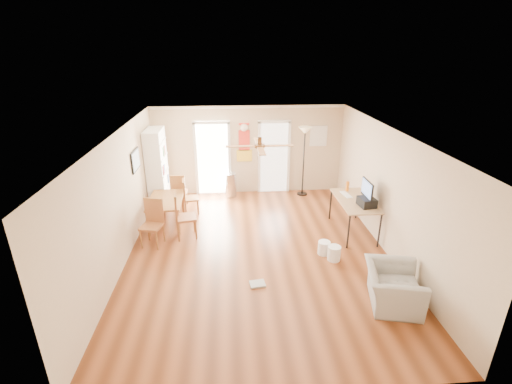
{
  "coord_description": "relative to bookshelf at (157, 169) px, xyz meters",
  "views": [
    {
      "loc": [
        -0.56,
        -6.79,
        4.14
      ],
      "look_at": [
        0.0,
        0.6,
        1.15
      ],
      "focal_mm": 25.44,
      "sensor_mm": 36.0,
      "label": 1
    }
  ],
  "objects": [
    {
      "name": "wastebasket_a",
      "position": [
        3.91,
        -2.88,
        -0.92
      ],
      "size": [
        0.3,
        0.3,
        0.29
      ],
      "primitive_type": "cylinder",
      "rotation": [
        0.0,
        0.0,
        -0.18
      ],
      "color": "white",
      "rests_on": "floor"
    },
    {
      "name": "bathroom_doorway",
      "position": [
        3.27,
        0.81,
        -0.02
      ],
      "size": [
        0.8,
        0.1,
        2.1
      ],
      "primitive_type": null,
      "color": "white",
      "rests_on": "wall_back"
    },
    {
      "name": "imac",
      "position": [
        4.99,
        -2.2,
        0.04
      ],
      "size": [
        0.27,
        0.6,
        0.56
      ],
      "primitive_type": null,
      "rotation": [
        0.0,
        0.0,
        -0.31
      ],
      "color": "black",
      "rests_on": "computer_desk"
    },
    {
      "name": "keyboard",
      "position": [
        4.72,
        -1.63,
        -0.23
      ],
      "size": [
        0.2,
        0.45,
        0.02
      ],
      "primitive_type": "cube",
      "rotation": [
        0.0,
        0.0,
        0.15
      ],
      "color": "white",
      "rests_on": "computer_desk"
    },
    {
      "name": "floor_cloth",
      "position": [
        2.41,
        -3.86,
        -1.05
      ],
      "size": [
        0.31,
        0.26,
        0.04
      ],
      "primitive_type": "cube",
      "rotation": [
        0.0,
        0.0,
        0.14
      ],
      "color": "#A8A9A3",
      "rests_on": "floor"
    },
    {
      "name": "wastebasket_b",
      "position": [
        4.06,
        -3.12,
        -0.91
      ],
      "size": [
        0.31,
        0.31,
        0.31
      ],
      "primitive_type": "cylinder",
      "rotation": [
        0.0,
        0.0,
        0.17
      ],
      "color": "white",
      "rests_on": "floor"
    },
    {
      "name": "bookshelf",
      "position": [
        0.0,
        0.0,
        0.0
      ],
      "size": [
        0.59,
        1.02,
        2.14
      ],
      "primitive_type": null,
      "rotation": [
        0.0,
        0.0,
        -0.17
      ],
      "color": "white",
      "rests_on": "floor"
    },
    {
      "name": "armchair",
      "position": [
        4.67,
        -4.54,
        -0.74
      ],
      "size": [
        1.1,
        1.19,
        0.66
      ],
      "primitive_type": "imported",
      "rotation": [
        0.0,
        0.0,
        1.34
      ],
      "color": "#9C9C97",
      "rests_on": "floor"
    },
    {
      "name": "dining_chair_right_b",
      "position": [
        0.92,
        -1.87,
        -0.52
      ],
      "size": [
        0.52,
        0.52,
        1.1
      ],
      "primitive_type": null,
      "rotation": [
        0.0,
        0.0,
        1.75
      ],
      "color": "#965730",
      "rests_on": "floor"
    },
    {
      "name": "floor",
      "position": [
        2.52,
        -2.67,
        -1.07
      ],
      "size": [
        7.0,
        7.0,
        0.0
      ],
      "primitive_type": "plane",
      "color": "brown",
      "rests_on": "ground"
    },
    {
      "name": "torchiere_lamp",
      "position": [
        4.1,
        0.48,
        -0.05
      ],
      "size": [
        0.48,
        0.48,
        2.04
      ],
      "primitive_type": null,
      "rotation": [
        0.0,
        0.0,
        0.29
      ],
      "color": "black",
      "rests_on": "floor"
    },
    {
      "name": "dining_chair_right_a",
      "position": [
        0.92,
        -0.57,
        -0.61
      ],
      "size": [
        0.43,
        0.43,
        0.92
      ],
      "primitive_type": null,
      "rotation": [
        0.0,
        0.0,
        1.71
      ],
      "color": "olive",
      "rests_on": "floor"
    },
    {
      "name": "framed_poster",
      "position": [
        -0.21,
        -1.27,
        0.63
      ],
      "size": [
        0.04,
        0.66,
        0.48
      ],
      "primitive_type": "cube",
      "color": "black",
      "rests_on": "wall_left"
    },
    {
      "name": "dining_table",
      "position": [
        0.37,
        -1.19,
        -0.74
      ],
      "size": [
        0.82,
        1.35,
        0.67
      ],
      "primitive_type": null,
      "rotation": [
        0.0,
        0.0,
        0.02
      ],
      "color": "#AA6D36",
      "rests_on": "floor"
    },
    {
      "name": "crown_molding",
      "position": [
        2.52,
        -2.67,
        1.49
      ],
      "size": [
        5.5,
        7.0,
        0.08
      ],
      "primitive_type": null,
      "color": "white",
      "rests_on": "wall_back"
    },
    {
      "name": "ac_grille",
      "position": [
        4.57,
        0.8,
        0.63
      ],
      "size": [
        0.5,
        0.04,
        0.6
      ],
      "primitive_type": "cube",
      "color": "white",
      "rests_on": "wall_back"
    },
    {
      "name": "wall_front",
      "position": [
        2.52,
        -6.17,
        0.23
      ],
      "size": [
        5.5,
        0.04,
        2.6
      ],
      "primitive_type": null,
      "color": "beige",
      "rests_on": "floor"
    },
    {
      "name": "orange_bottle",
      "position": [
        4.82,
        -1.38,
        -0.12
      ],
      "size": [
        0.1,
        0.1,
        0.24
      ],
      "primitive_type": "cylinder",
      "rotation": [
        0.0,
        0.0,
        0.22
      ],
      "color": "orange",
      "rests_on": "computer_desk"
    },
    {
      "name": "trash_can",
      "position": [
        1.97,
        0.49,
        -0.71
      ],
      "size": [
        0.35,
        0.35,
        0.72
      ],
      "primitive_type": "cylinder",
      "rotation": [
        0.0,
        0.0,
        -0.07
      ],
      "color": "#A8A8AA",
      "rests_on": "floor"
    },
    {
      "name": "wall_right",
      "position": [
        5.27,
        -2.67,
        0.23
      ],
      "size": [
        0.04,
        7.0,
        2.6
      ],
      "primitive_type": null,
      "color": "beige",
      "rests_on": "floor"
    },
    {
      "name": "kitchen_doorway",
      "position": [
        1.47,
        0.81,
        -0.02
      ],
      "size": [
        0.9,
        0.1,
        2.1
      ],
      "primitive_type": null,
      "color": "white",
      "rests_on": "wall_back"
    },
    {
      "name": "ceiling",
      "position": [
        2.52,
        -2.67,
        1.53
      ],
      "size": [
        5.5,
        7.0,
        0.0
      ],
      "primitive_type": null,
      "color": "silver",
      "rests_on": "floor"
    },
    {
      "name": "printer",
      "position": [
        4.97,
        -2.3,
        -0.14
      ],
      "size": [
        0.38,
        0.42,
        0.2
      ],
      "primitive_type": "cube",
      "rotation": [
        0.0,
        0.0,
        0.14
      ],
      "color": "black",
      "rests_on": "computer_desk"
    },
    {
      "name": "ceiling_fan",
      "position": [
        2.52,
        -2.97,
        1.36
      ],
      "size": [
        1.24,
        1.24,
        0.2
      ],
      "primitive_type": null,
      "color": "#593819",
      "rests_on": "ceiling"
    },
    {
      "name": "computer_desk",
      "position": [
        4.83,
        -1.94,
        -0.66
      ],
      "size": [
        0.77,
        1.55,
        0.83
      ],
      "primitive_type": null,
      "color": "tan",
      "rests_on": "floor"
    },
    {
      "name": "dining_chair_far",
      "position": [
        0.56,
        -0.13,
        -0.59
      ],
      "size": [
        0.41,
        0.41,
        0.96
      ],
      "primitive_type": null,
      "rotation": [
        0.0,
        0.0,
        3.1
      ],
      "color": "#AC6A37",
      "rests_on": "floor"
    },
    {
      "name": "wall_left",
      "position": [
        -0.23,
        -2.67,
        0.23
      ],
      "size": [
        0.04,
        7.0,
        2.6
      ],
      "primitive_type": null,
      "color": "beige",
      "rests_on": "floor"
    },
    {
      "name": "wall_decal",
      "position": [
        2.39,
        0.81,
        0.48
      ],
      "size": [
        0.46,
        0.03,
        1.1
      ],
      "primitive_type": "cube",
      "color": "red",
      "rests_on": "wall_back"
    },
    {
      "name": "dining_chair_near",
      "position": [
        0.2,
        -2.22,
        -0.55
      ],
      "size": [
        0.53,
        0.53,
        1.04
      ],
      "primitive_type": null,
      "rotation": [
        0.0,
        0.0,
        -0.26
      ],
      "color": "#9A5B31",
      "rests_on": "floor"
    },
    {
      "name": "wall_back",
      "position": [
        2.52,
        0.83,
        0.23
      ],
      "size": [
        5.5,
        0.04,
        2.6
      ],
      "primitive_type": null,
      "color": "beige",
      "rests_on": "floor"
    }
  ]
}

